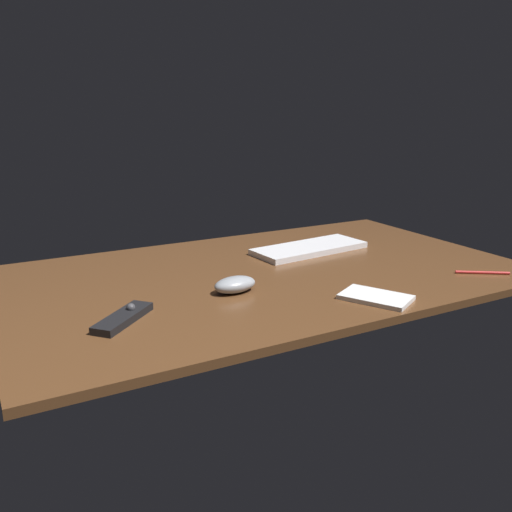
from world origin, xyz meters
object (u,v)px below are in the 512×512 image
Objects in this scene: notepad at (376,297)px; keyboard at (309,248)px; pen at (482,273)px; computer_mouse at (235,285)px; media_remote at (123,317)px.

keyboard is at bearing 76.14° from notepad.
keyboard is 45.42cm from notepad.
pen is at bearing 2.45° from notepad.
keyboard is 2.57× the size of pen.
keyboard is at bearing 27.82° from computer_mouse.
notepad is 38.78cm from pen.
pen is at bearing -62.36° from keyboard.
keyboard is 2.30× the size of notepad.
computer_mouse is 68.32cm from pen.
keyboard is 50.77cm from pen.
pen is (94.73, -13.53, -0.49)cm from media_remote.
notepad is (-10.88, -44.10, -0.36)cm from keyboard.
media_remote is 1.11× the size of pen.
keyboard is 3.35× the size of computer_mouse.
media_remote reaches higher than notepad.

